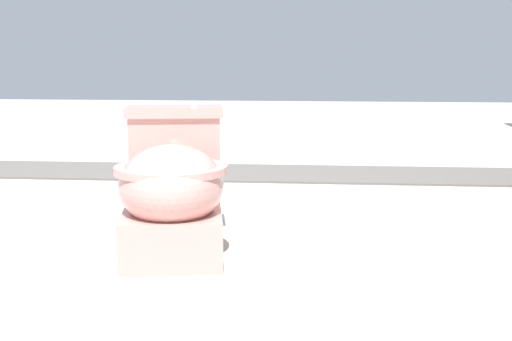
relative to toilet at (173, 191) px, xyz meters
The scene contains 3 objects.
ground_plane 0.38m from the toilet, behind, with size 14.00×14.00×0.00m, color #B7B2A8.
gravel_strip 1.69m from the toilet, 163.70° to the left, with size 0.56×8.00×0.01m, color #605B56.
toilet is the anchor object (origin of this frame).
Camera 1 is at (2.76, 0.55, 0.73)m, focal length 50.00 mm.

